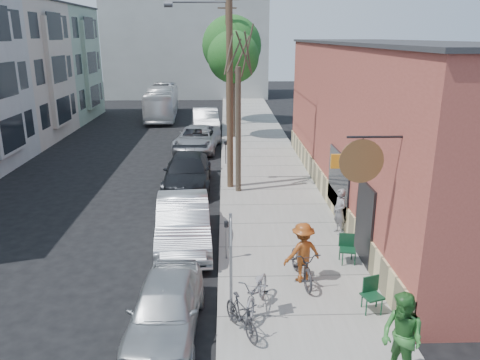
{
  "coord_description": "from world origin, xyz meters",
  "views": [
    {
      "loc": [
        2.25,
        -14.08,
        6.82
      ],
      "look_at": [
        2.79,
        3.1,
        1.5
      ],
      "focal_mm": 35.0,
      "sensor_mm": 36.0,
      "label": 1
    }
  ],
  "objects_px": {
    "patio_chair_a": "(348,249)",
    "parked_bike_a": "(241,315)",
    "tree_bare": "(238,131)",
    "tree_leafy_mid": "(233,57)",
    "patio_chair_b": "(372,296)",
    "car_3": "(197,139)",
    "patron_green": "(402,338)",
    "parking_meter_far": "(226,149)",
    "sign_post": "(231,258)",
    "tree_leafy_far": "(232,46)",
    "car_2": "(188,172)",
    "car_0": "(166,308)",
    "bus": "(162,102)",
    "patron_grey": "(340,211)",
    "car_1": "(183,222)",
    "cyclist": "(302,252)",
    "utility_pole_near": "(228,70)",
    "car_4": "(206,121)",
    "parked_bike_b": "(257,291)",
    "parking_meter_near": "(226,234)"
  },
  "relations": [
    {
      "from": "patio_chair_a",
      "to": "parked_bike_a",
      "type": "height_order",
      "value": "parked_bike_a"
    },
    {
      "from": "tree_bare",
      "to": "tree_leafy_mid",
      "type": "height_order",
      "value": "tree_leafy_mid"
    },
    {
      "from": "patio_chair_b",
      "to": "car_3",
      "type": "height_order",
      "value": "car_3"
    },
    {
      "from": "patron_green",
      "to": "parking_meter_far",
      "type": "bearing_deg",
      "value": 167.05
    },
    {
      "from": "sign_post",
      "to": "tree_leafy_far",
      "type": "height_order",
      "value": "tree_leafy_far"
    },
    {
      "from": "parked_bike_a",
      "to": "car_2",
      "type": "bearing_deg",
      "value": 73.71
    },
    {
      "from": "sign_post",
      "to": "car_0",
      "type": "relative_size",
      "value": 0.7
    },
    {
      "from": "car_0",
      "to": "bus",
      "type": "relative_size",
      "value": 0.41
    },
    {
      "from": "patron_grey",
      "to": "car_1",
      "type": "height_order",
      "value": "patron_grey"
    },
    {
      "from": "sign_post",
      "to": "bus",
      "type": "bearing_deg",
      "value": 100.25
    },
    {
      "from": "tree_leafy_far",
      "to": "car_2",
      "type": "xyz_separation_m",
      "value": [
        -2.33,
        -17.16,
        -5.31
      ]
    },
    {
      "from": "patio_chair_b",
      "to": "cyclist",
      "type": "height_order",
      "value": "cyclist"
    },
    {
      "from": "parking_meter_far",
      "to": "bus",
      "type": "distance_m",
      "value": 16.92
    },
    {
      "from": "utility_pole_near",
      "to": "cyclist",
      "type": "bearing_deg",
      "value": -77.19
    },
    {
      "from": "car_3",
      "to": "patron_grey",
      "type": "bearing_deg",
      "value": -60.94
    },
    {
      "from": "parking_meter_far",
      "to": "patron_grey",
      "type": "relative_size",
      "value": 0.76
    },
    {
      "from": "tree_leafy_mid",
      "to": "car_1",
      "type": "height_order",
      "value": "tree_leafy_mid"
    },
    {
      "from": "tree_leafy_mid",
      "to": "cyclist",
      "type": "relative_size",
      "value": 4.04
    },
    {
      "from": "patron_green",
      "to": "car_2",
      "type": "xyz_separation_m",
      "value": [
        -5.23,
        13.12,
        -0.35
      ]
    },
    {
      "from": "tree_bare",
      "to": "car_2",
      "type": "distance_m",
      "value": 3.3
    },
    {
      "from": "patio_chair_b",
      "to": "tree_bare",
      "type": "bearing_deg",
      "value": 88.6
    },
    {
      "from": "utility_pole_near",
      "to": "patron_grey",
      "type": "xyz_separation_m",
      "value": [
        3.81,
        -5.45,
        -4.44
      ]
    },
    {
      "from": "tree_leafy_far",
      "to": "car_0",
      "type": "distance_m",
      "value": 28.96
    },
    {
      "from": "car_1",
      "to": "car_4",
      "type": "height_order",
      "value": "car_4"
    },
    {
      "from": "sign_post",
      "to": "parked_bike_b",
      "type": "relative_size",
      "value": 1.46
    },
    {
      "from": "tree_leafy_far",
      "to": "parked_bike_b",
      "type": "distance_m",
      "value": 28.22
    },
    {
      "from": "bus",
      "to": "tree_bare",
      "type": "bearing_deg",
      "value": -77.0
    },
    {
      "from": "patron_green",
      "to": "patio_chair_b",
      "type": "bearing_deg",
      "value": 150.97
    },
    {
      "from": "tree_leafy_far",
      "to": "parked_bike_b",
      "type": "relative_size",
      "value": 4.29
    },
    {
      "from": "patio_chair_a",
      "to": "patio_chair_b",
      "type": "xyz_separation_m",
      "value": [
        -0.05,
        -2.65,
        0.0
      ]
    },
    {
      "from": "patron_grey",
      "to": "parked_bike_a",
      "type": "relative_size",
      "value": 1.07
    },
    {
      "from": "car_0",
      "to": "car_4",
      "type": "distance_m",
      "value": 24.38
    },
    {
      "from": "car_2",
      "to": "car_3",
      "type": "distance_m",
      "value": 7.41
    },
    {
      "from": "patron_grey",
      "to": "car_4",
      "type": "relative_size",
      "value": 0.32
    },
    {
      "from": "parking_meter_near",
      "to": "parked_bike_b",
      "type": "relative_size",
      "value": 0.65
    },
    {
      "from": "sign_post",
      "to": "car_2",
      "type": "distance_m",
      "value": 11.21
    },
    {
      "from": "cyclist",
      "to": "parked_bike_b",
      "type": "xyz_separation_m",
      "value": [
        -1.36,
        -1.44,
        -0.37
      ]
    },
    {
      "from": "patio_chair_a",
      "to": "patron_green",
      "type": "xyz_separation_m",
      "value": [
        -0.24,
        -5.05,
        0.51
      ]
    },
    {
      "from": "patio_chair_b",
      "to": "car_0",
      "type": "distance_m",
      "value": 5.12
    },
    {
      "from": "parking_meter_far",
      "to": "parked_bike_b",
      "type": "distance_m",
      "value": 14.19
    },
    {
      "from": "utility_pole_near",
      "to": "patron_green",
      "type": "relative_size",
      "value": 5.24
    },
    {
      "from": "tree_leafy_mid",
      "to": "cyclist",
      "type": "bearing_deg",
      "value": -85.46
    },
    {
      "from": "parking_meter_far",
      "to": "tree_leafy_far",
      "type": "distance_m",
      "value": 14.46
    },
    {
      "from": "utility_pole_near",
      "to": "tree_leafy_mid",
      "type": "bearing_deg",
      "value": 87.89
    },
    {
      "from": "patio_chair_b",
      "to": "car_2",
      "type": "relative_size",
      "value": 0.17
    },
    {
      "from": "parked_bike_a",
      "to": "car_3",
      "type": "relative_size",
      "value": 0.29
    },
    {
      "from": "parking_meter_far",
      "to": "car_4",
      "type": "distance_m",
      "value": 9.63
    },
    {
      "from": "patron_grey",
      "to": "car_2",
      "type": "relative_size",
      "value": 0.31
    },
    {
      "from": "tree_bare",
      "to": "patio_chair_b",
      "type": "height_order",
      "value": "tree_bare"
    },
    {
      "from": "patron_green",
      "to": "car_2",
      "type": "bearing_deg",
      "value": 177.14
    }
  ]
}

